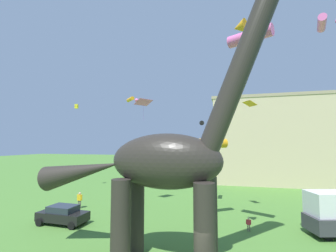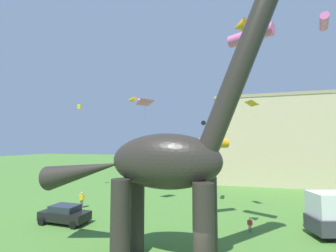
# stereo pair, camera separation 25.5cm
# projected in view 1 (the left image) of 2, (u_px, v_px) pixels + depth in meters

# --- Properties ---
(dinosaur_sculpture) EXTENTS (15.32, 3.24, 16.01)m
(dinosaur_sculpture) POSITION_uv_depth(u_px,v_px,m) (165.00, 161.00, 13.45)
(dinosaur_sculpture) COLOR #2D2823
(dinosaur_sculpture) RESTS_ON ground_plane
(parked_sedan_left) EXTENTS (4.26, 2.02, 1.55)m
(parked_sedan_left) POSITION_uv_depth(u_px,v_px,m) (63.00, 214.00, 19.51)
(parked_sedan_left) COLOR black
(parked_sedan_left) RESTS_ON ground_plane
(person_near_flyer) EXTENTS (0.39, 0.17, 1.04)m
(person_near_flyer) POSITION_uv_depth(u_px,v_px,m) (249.00, 223.00, 17.91)
(person_near_flyer) COLOR #6B6056
(person_near_flyer) RESTS_ON ground_plane
(person_photographer) EXTENTS (0.62, 0.27, 1.66)m
(person_photographer) POSITION_uv_depth(u_px,v_px,m) (80.00, 199.00, 24.31)
(person_photographer) COLOR #6B6056
(person_photographer) RESTS_ON ground_plane
(person_vendor_side) EXTENTS (0.59, 0.26, 1.58)m
(person_vendor_side) POSITION_uv_depth(u_px,v_px,m) (118.00, 202.00, 22.96)
(person_vendor_side) COLOR #2D3347
(person_vendor_side) RESTS_ON ground_plane
(kite_near_high) EXTENTS (2.12, 2.10, 0.60)m
(kite_near_high) POSITION_uv_depth(u_px,v_px,m) (132.00, 99.00, 35.62)
(kite_near_high) COLOR orange
(kite_drifting) EXTENTS (3.11, 3.14, 0.90)m
(kite_drifting) POSITION_uv_depth(u_px,v_px,m) (248.00, 35.00, 15.76)
(kite_drifting) COLOR pink
(kite_high_right) EXTENTS (2.00, 2.13, 2.26)m
(kite_high_right) POSITION_uv_depth(u_px,v_px,m) (143.00, 102.00, 24.95)
(kite_high_right) COLOR pink
(kite_mid_center) EXTENTS (2.95, 3.11, 0.87)m
(kite_mid_center) POSITION_uv_depth(u_px,v_px,m) (209.00, 143.00, 20.85)
(kite_mid_center) COLOR orange
(kite_high_left) EXTENTS (1.53, 1.82, 0.53)m
(kite_high_left) POSITION_uv_depth(u_px,v_px,m) (209.00, 123.00, 25.44)
(kite_high_left) COLOR black
(kite_far_left) EXTENTS (1.36, 1.50, 0.43)m
(kite_far_left) POSITION_uv_depth(u_px,v_px,m) (250.00, 104.00, 22.14)
(kite_far_left) COLOR orange
(kite_mid_right) EXTENTS (0.56, 0.56, 0.63)m
(kite_mid_right) POSITION_uv_depth(u_px,v_px,m) (76.00, 106.00, 34.51)
(kite_mid_right) COLOR yellow
(kite_apex) EXTENTS (2.14, 2.25, 0.64)m
(kite_apex) POSITION_uv_depth(u_px,v_px,m) (326.00, 22.00, 17.93)
(kite_apex) COLOR pink
(background_building_block) EXTENTS (21.58, 8.51, 14.85)m
(background_building_block) POSITION_uv_depth(u_px,v_px,m) (277.00, 140.00, 39.78)
(background_building_block) COLOR #CCB78E
(background_building_block) RESTS_ON ground_plane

